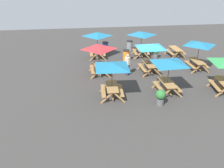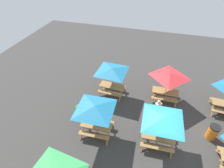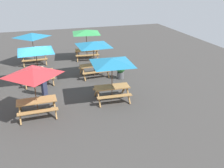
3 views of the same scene
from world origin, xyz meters
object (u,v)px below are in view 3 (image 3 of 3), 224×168
at_px(picnic_table_7, 36,52).
at_px(potted_plant_0, 121,70).
at_px(picnic_table_6, 33,76).
at_px(picnic_table_3, 94,46).
at_px(person_standing, 43,80).
at_px(picnic_table_2, 112,64).
at_px(picnic_table_5, 86,34).
at_px(picnic_table_1, 32,37).

relative_size(picnic_table_7, potted_plant_0, 2.87).
xyz_separation_m(picnic_table_6, picnic_table_7, (-0.21, -3.86, 0.00)).
bearing_deg(picnic_table_3, picnic_table_7, 1.11).
height_order(picnic_table_7, person_standing, picnic_table_7).
bearing_deg(potted_plant_0, picnic_table_2, 62.61).
bearing_deg(picnic_table_5, picnic_table_2, 95.55).
bearing_deg(person_standing, picnic_table_6, 40.67).
bearing_deg(picnic_table_7, picnic_table_2, 134.50).
height_order(picnic_table_7, potted_plant_0, picnic_table_7).
height_order(picnic_table_3, picnic_table_7, same).
bearing_deg(picnic_table_6, picnic_table_3, -133.42).
bearing_deg(picnic_table_1, picnic_table_3, 134.21).
xyz_separation_m(picnic_table_1, picnic_table_2, (-3.76, 7.35, 0.00)).
xyz_separation_m(picnic_table_1, picnic_table_7, (-0.16, 3.94, 0.00)).
xyz_separation_m(picnic_table_6, potted_plant_0, (-5.21, -3.15, -1.43)).
relative_size(picnic_table_1, picnic_table_5, 0.83).
xyz_separation_m(picnic_table_2, picnic_table_6, (3.81, 0.45, 0.00)).
xyz_separation_m(picnic_table_2, picnic_table_5, (-0.21, -7.34, 0.00)).
bearing_deg(picnic_table_3, picnic_table_1, -47.88).
bearing_deg(picnic_table_2, picnic_table_3, -85.35).
bearing_deg(picnic_table_6, picnic_table_5, -118.35).
bearing_deg(picnic_table_7, person_standing, 95.13).
distance_m(picnic_table_1, potted_plant_0, 7.08).
distance_m(picnic_table_2, picnic_table_6, 3.83).
relative_size(picnic_table_5, picnic_table_7, 0.99).
distance_m(picnic_table_5, picnic_table_7, 5.48).
bearing_deg(picnic_table_1, picnic_table_5, 179.67).
distance_m(picnic_table_7, person_standing, 2.10).
bearing_deg(picnic_table_3, person_standing, 28.87).
bearing_deg(person_standing, picnic_table_7, -120.46).
relative_size(picnic_table_1, picnic_table_3, 0.83).
distance_m(picnic_table_2, picnic_table_3, 3.62).
relative_size(picnic_table_1, picnic_table_2, 0.83).
height_order(picnic_table_5, person_standing, picnic_table_5).
distance_m(picnic_table_3, picnic_table_6, 5.51).
height_order(picnic_table_2, picnic_table_6, same).
relative_size(picnic_table_5, person_standing, 1.68).
relative_size(picnic_table_3, picnic_table_5, 1.01).
height_order(picnic_table_6, potted_plant_0, picnic_table_6).
height_order(picnic_table_3, picnic_table_5, same).
xyz_separation_m(picnic_table_1, picnic_table_5, (-3.96, 0.00, 0.00)).
bearing_deg(picnic_table_1, picnic_table_2, 116.78).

